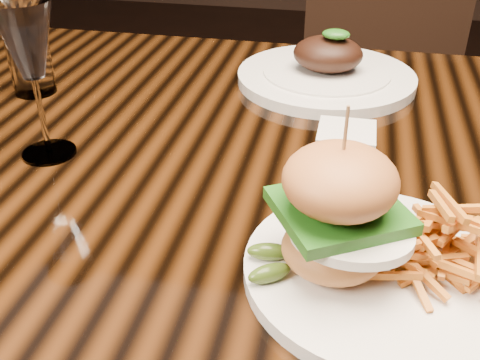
% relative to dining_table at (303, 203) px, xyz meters
% --- Properties ---
extents(dining_table, '(1.60, 0.90, 0.75)m').
position_rel_dining_table_xyz_m(dining_table, '(0.00, 0.00, 0.00)').
color(dining_table, black).
rests_on(dining_table, ground).
extents(burger_plate, '(0.26, 0.26, 0.18)m').
position_rel_dining_table_xyz_m(burger_plate, '(0.09, -0.23, 0.12)').
color(burger_plate, silver).
rests_on(burger_plate, dining_table).
extents(ramekin, '(0.10, 0.10, 0.03)m').
position_rel_dining_table_xyz_m(ramekin, '(0.05, 0.02, 0.09)').
color(ramekin, silver).
rests_on(ramekin, dining_table).
extents(wine_glass, '(0.07, 0.07, 0.20)m').
position_rel_dining_table_xyz_m(wine_glass, '(-0.33, -0.07, 0.22)').
color(wine_glass, white).
rests_on(wine_glass, dining_table).
extents(water_tumbler, '(0.07, 0.07, 0.09)m').
position_rel_dining_table_xyz_m(water_tumbler, '(-0.46, 0.12, 0.12)').
color(water_tumbler, white).
rests_on(water_tumbler, dining_table).
extents(far_dish, '(0.30, 0.30, 0.10)m').
position_rel_dining_table_xyz_m(far_dish, '(0.00, 0.26, 0.09)').
color(far_dish, silver).
rests_on(far_dish, dining_table).
extents(chair_far, '(0.49, 0.49, 0.95)m').
position_rel_dining_table_xyz_m(chair_far, '(0.13, 0.89, -0.13)').
color(chair_far, black).
rests_on(chair_far, ground).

